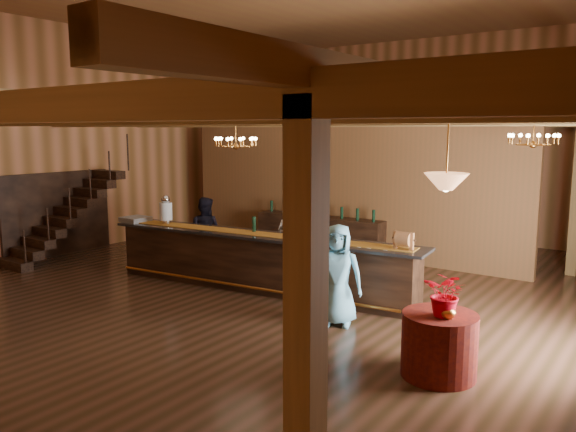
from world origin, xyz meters
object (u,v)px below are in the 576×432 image
Objects in this scene: round_table at (439,345)px; chandelier_left at (236,142)px; backbar_shelf at (319,235)px; bartender at (290,244)px; staff_second at (205,233)px; floor_plant at (411,236)px; guest at (338,275)px; beverage_dispenser at (166,210)px; pendant_lamp at (446,181)px; raffle_drum at (404,239)px; tasting_bar at (258,261)px; chandelier_right at (533,139)px.

chandelier_left reaches higher than round_table.
chandelier_left is (0.03, -3.08, 2.31)m from backbar_shelf.
bartender is at bearing 148.73° from round_table.
round_table is at bearing 141.83° from staff_second.
floor_plant is (-2.79, 5.59, 0.17)m from round_table.
guest is (2.92, -4.07, 0.32)m from backbar_shelf.
bartender is at bearing 20.48° from beverage_dispenser.
pendant_lamp is 6.51m from floor_plant.
raffle_drum is (5.07, 0.47, -0.11)m from beverage_dispenser.
beverage_dispenser is 5.55m from floor_plant.
raffle_drum reaches higher than tasting_bar.
bartender reaches higher than backbar_shelf.
raffle_drum is (2.80, 0.26, 0.70)m from tasting_bar.
chandelier_right and pendant_lamp have the same top height.
staff_second is at bearing 137.74° from guest.
tasting_bar is 4.10× the size of bartender.
chandelier_right reaches higher than raffle_drum.
chandelier_right reaches higher than floor_plant.
bartender reaches higher than staff_second.
bartender is 1.39× the size of floor_plant.
tasting_bar is at bearing 72.70° from bartender.
guest is (2.20, -0.79, 0.25)m from tasting_bar.
backbar_shelf is 2.93m from staff_second.
backbar_shelf is 5.02m from guest.
staff_second reaches higher than round_table.
round_table is 0.59× the size of staff_second.
backbar_shelf is at bearing -70.86° from bartender.
guest reaches higher than staff_second.
backbar_shelf is at bearing 65.95° from beverage_dispenser.
backbar_shelf is 6.95m from round_table.
staff_second is at bearing 0.28° from bartender.
tasting_bar is 19.06× the size of raffle_drum.
tasting_bar is at bearing -174.60° from raffle_drum.
backbar_shelf reaches higher than round_table.
backbar_shelf is 5.75m from chandelier_right.
chandelier_right is at bearing -165.09° from bartender.
tasting_bar is 2.42m from beverage_dispenser.
guest is at bearing -119.77° from raffle_drum.
tasting_bar is at bearing 144.13° from staff_second.
beverage_dispenser is 3.91m from backbar_shelf.
tasting_bar is 5.72× the size of floor_plant.
chandelier_left is at bearing 137.96° from guest.
guest is at bearing 155.91° from pendant_lamp.
beverage_dispenser reaches higher than guest.
staff_second is (-6.19, 2.35, 0.38)m from round_table.
bartender is 3.40m from floor_plant.
bartender is (-2.59, 0.46, -0.46)m from raffle_drum.
floor_plant is at bearing 116.55° from round_table.
floor_plant is at bearing -110.82° from bartender.
tasting_bar is at bearing -109.25° from floor_plant.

